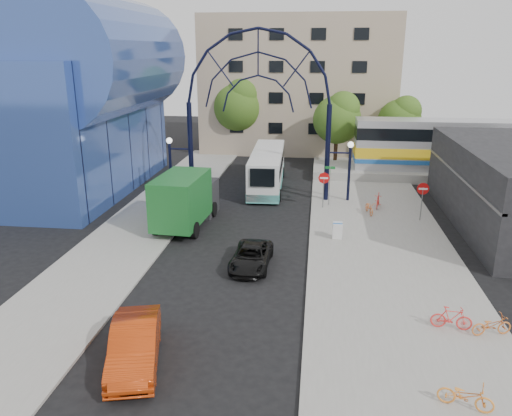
# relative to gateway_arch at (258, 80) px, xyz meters

# --- Properties ---
(ground) EXTENTS (120.00, 120.00, 0.00)m
(ground) POSITION_rel_gateway_arch_xyz_m (0.00, -14.00, -8.56)
(ground) COLOR black
(ground) RESTS_ON ground
(sidewalk_east) EXTENTS (8.00, 56.00, 0.12)m
(sidewalk_east) POSITION_rel_gateway_arch_xyz_m (8.00, -10.00, -8.50)
(sidewalk_east) COLOR gray
(sidewalk_east) RESTS_ON ground
(plaza_west) EXTENTS (5.00, 50.00, 0.12)m
(plaza_west) POSITION_rel_gateway_arch_xyz_m (-6.50, -8.00, -8.50)
(plaza_west) COLOR gray
(plaza_west) RESTS_ON ground
(gateway_arch) EXTENTS (13.64, 0.44, 12.10)m
(gateway_arch) POSITION_rel_gateway_arch_xyz_m (0.00, 0.00, 0.00)
(gateway_arch) COLOR black
(gateway_arch) RESTS_ON ground
(stop_sign) EXTENTS (0.80, 0.07, 2.50)m
(stop_sign) POSITION_rel_gateway_arch_xyz_m (4.80, -2.00, -6.56)
(stop_sign) COLOR slate
(stop_sign) RESTS_ON sidewalk_east
(do_not_enter_sign) EXTENTS (0.76, 0.07, 2.48)m
(do_not_enter_sign) POSITION_rel_gateway_arch_xyz_m (11.00, -4.00, -6.58)
(do_not_enter_sign) COLOR slate
(do_not_enter_sign) RESTS_ON sidewalk_east
(street_name_sign) EXTENTS (0.70, 0.70, 2.80)m
(street_name_sign) POSITION_rel_gateway_arch_xyz_m (5.20, -1.40, -6.43)
(street_name_sign) COLOR slate
(street_name_sign) RESTS_ON sidewalk_east
(sandwich_board) EXTENTS (0.55, 0.61, 0.99)m
(sandwich_board) POSITION_rel_gateway_arch_xyz_m (5.60, -8.02, -7.81)
(sandwich_board) COLOR white
(sandwich_board) RESTS_ON sidewalk_east
(transit_hall) EXTENTS (16.50, 18.00, 14.50)m
(transit_hall) POSITION_rel_gateway_arch_xyz_m (-15.30, 1.00, -1.86)
(transit_hall) COLOR #33509E
(transit_hall) RESTS_ON ground
(commercial_block_east) EXTENTS (6.00, 16.00, 5.00)m
(commercial_block_east) POSITION_rel_gateway_arch_xyz_m (16.00, -4.00, -6.06)
(commercial_block_east) COLOR black
(commercial_block_east) RESTS_ON ground
(apartment_block) EXTENTS (20.00, 12.10, 14.00)m
(apartment_block) POSITION_rel_gateway_arch_xyz_m (2.00, 20.97, -1.55)
(apartment_block) COLOR tan
(apartment_block) RESTS_ON ground
(train_platform) EXTENTS (32.00, 5.00, 0.80)m
(train_platform) POSITION_rel_gateway_arch_xyz_m (20.00, 8.00, -8.16)
(train_platform) COLOR gray
(train_platform) RESTS_ON ground
(train_car) EXTENTS (25.10, 3.05, 4.20)m
(train_car) POSITION_rel_gateway_arch_xyz_m (20.00, 8.00, -5.66)
(train_car) COLOR #B7B7BC
(train_car) RESTS_ON train_platform
(tree_north_a) EXTENTS (4.48, 4.48, 7.00)m
(tree_north_a) POSITION_rel_gateway_arch_xyz_m (6.12, 11.93, -3.95)
(tree_north_a) COLOR #382314
(tree_north_a) RESTS_ON ground
(tree_north_b) EXTENTS (5.12, 5.12, 8.00)m
(tree_north_b) POSITION_rel_gateway_arch_xyz_m (-3.88, 15.93, -3.29)
(tree_north_b) COLOR #382314
(tree_north_b) RESTS_ON ground
(tree_north_c) EXTENTS (4.16, 4.16, 6.50)m
(tree_north_c) POSITION_rel_gateway_arch_xyz_m (12.12, 13.93, -4.28)
(tree_north_c) COLOR #382314
(tree_north_c) RESTS_ON ground
(city_bus) EXTENTS (2.83, 10.75, 2.93)m
(city_bus) POSITION_rel_gateway_arch_xyz_m (0.35, 3.37, -7.03)
(city_bus) COLOR silver
(city_bus) RESTS_ON ground
(green_truck) EXTENTS (2.98, 6.94, 3.43)m
(green_truck) POSITION_rel_gateway_arch_xyz_m (-3.74, -6.40, -6.84)
(green_truck) COLOR black
(green_truck) RESTS_ON ground
(black_suv) EXTENTS (2.00, 4.11, 1.13)m
(black_suv) POSITION_rel_gateway_arch_xyz_m (1.13, -12.22, -7.99)
(black_suv) COLOR black
(black_suv) RESTS_ON ground
(red_sedan) EXTENTS (2.70, 4.82, 1.50)m
(red_sedan) POSITION_rel_gateway_arch_xyz_m (-1.85, -20.87, -7.80)
(red_sedan) COLOR #B7340B
(red_sedan) RESTS_ON ground
(bike_near_a) EXTENTS (0.84, 1.69, 0.85)m
(bike_near_a) POSITION_rel_gateway_arch_xyz_m (7.87, -3.02, -8.01)
(bike_near_a) COLOR orange
(bike_near_a) RESTS_ON sidewalk_east
(bike_near_b) EXTENTS (0.77, 1.70, 0.99)m
(bike_near_b) POSITION_rel_gateway_arch_xyz_m (8.59, -1.52, -7.94)
(bike_near_b) COLOR red
(bike_near_b) RESTS_ON sidewalk_east
(bike_far_a) EXTENTS (1.68, 0.93, 0.84)m
(bike_far_a) POSITION_rel_gateway_arch_xyz_m (11.17, -17.60, -8.02)
(bike_far_a) COLOR orange
(bike_far_a) RESTS_ON sidewalk_east
(bike_far_b) EXTENTS (1.61, 0.62, 0.95)m
(bike_far_b) POSITION_rel_gateway_arch_xyz_m (9.74, -17.33, -7.96)
(bike_far_b) COLOR red
(bike_far_b) RESTS_ON sidewalk_east
(bike_far_c) EXTENTS (1.75, 1.04, 0.87)m
(bike_far_c) POSITION_rel_gateway_arch_xyz_m (9.04, -22.00, -8.00)
(bike_far_c) COLOR orange
(bike_far_c) RESTS_ON sidewalk_east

